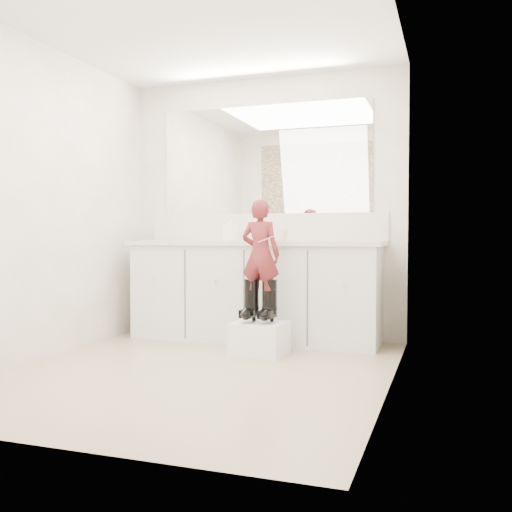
% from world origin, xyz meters
% --- Properties ---
extents(floor, '(3.00, 3.00, 0.00)m').
position_xyz_m(floor, '(0.00, 0.00, 0.00)').
color(floor, '#937B60').
rests_on(floor, ground).
extents(ceiling, '(3.00, 3.00, 0.00)m').
position_xyz_m(ceiling, '(0.00, 0.00, 2.40)').
color(ceiling, white).
rests_on(ceiling, wall_back).
extents(wall_back, '(2.60, 0.00, 2.60)m').
position_xyz_m(wall_back, '(0.00, 1.50, 1.20)').
color(wall_back, '#BFB7A3').
rests_on(wall_back, floor).
extents(wall_front, '(2.60, 0.00, 2.60)m').
position_xyz_m(wall_front, '(0.00, -1.50, 1.20)').
color(wall_front, '#BFB7A3').
rests_on(wall_front, floor).
extents(wall_left, '(0.00, 3.00, 3.00)m').
position_xyz_m(wall_left, '(-1.30, 0.00, 1.20)').
color(wall_left, '#BFB7A3').
rests_on(wall_left, floor).
extents(wall_right, '(0.00, 3.00, 3.00)m').
position_xyz_m(wall_right, '(1.30, 0.00, 1.20)').
color(wall_right, '#BFB7A3').
rests_on(wall_right, floor).
extents(vanity_cabinet, '(2.20, 0.55, 0.85)m').
position_xyz_m(vanity_cabinet, '(0.00, 1.23, 0.42)').
color(vanity_cabinet, silver).
rests_on(vanity_cabinet, floor).
extents(countertop, '(2.28, 0.58, 0.04)m').
position_xyz_m(countertop, '(0.00, 1.21, 0.87)').
color(countertop, beige).
rests_on(countertop, vanity_cabinet).
extents(backsplash, '(2.28, 0.03, 0.25)m').
position_xyz_m(backsplash, '(0.00, 1.49, 1.02)').
color(backsplash, beige).
rests_on(backsplash, countertop).
extents(mirror, '(2.00, 0.02, 1.00)m').
position_xyz_m(mirror, '(0.00, 1.49, 1.64)').
color(mirror, white).
rests_on(mirror, wall_back).
extents(dot_panel, '(2.00, 0.01, 1.20)m').
position_xyz_m(dot_panel, '(0.00, -1.49, 1.65)').
color(dot_panel, '#472819').
rests_on(dot_panel, wall_front).
extents(faucet, '(0.08, 0.08, 0.10)m').
position_xyz_m(faucet, '(0.00, 1.38, 0.94)').
color(faucet, silver).
rests_on(faucet, countertop).
extents(cup, '(0.15, 0.15, 0.11)m').
position_xyz_m(cup, '(0.25, 1.26, 0.94)').
color(cup, beige).
rests_on(cup, countertop).
extents(soap_bottle, '(0.13, 0.13, 0.22)m').
position_xyz_m(soap_bottle, '(-0.25, 1.28, 1.00)').
color(soap_bottle, white).
rests_on(soap_bottle, countertop).
extents(step_stool, '(0.43, 0.37, 0.26)m').
position_xyz_m(step_stool, '(0.24, 0.65, 0.13)').
color(step_stool, white).
rests_on(step_stool, floor).
extents(boot_left, '(0.14, 0.23, 0.34)m').
position_xyz_m(boot_left, '(0.16, 0.67, 0.43)').
color(boot_left, black).
rests_on(boot_left, step_stool).
extents(boot_right, '(0.14, 0.23, 0.34)m').
position_xyz_m(boot_right, '(0.31, 0.67, 0.43)').
color(boot_right, black).
rests_on(boot_right, step_stool).
extents(toddler, '(0.33, 0.23, 0.86)m').
position_xyz_m(toddler, '(0.24, 0.67, 0.79)').
color(toddler, '#A9343A').
rests_on(toddler, step_stool).
extents(toothbrush, '(0.14, 0.02, 0.06)m').
position_xyz_m(toothbrush, '(0.31, 0.59, 0.91)').
color(toothbrush, '#D75387').
rests_on(toothbrush, toddler).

